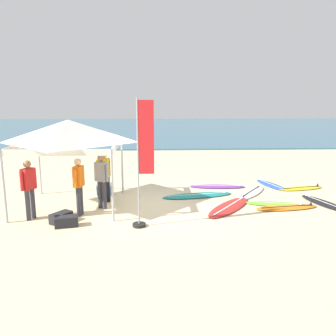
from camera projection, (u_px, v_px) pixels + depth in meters
name	position (u px, v px, depth m)	size (l,w,h in m)	color
ground_plane	(149.00, 207.00, 10.78)	(80.00, 80.00, 0.00)	beige
sea	(153.00, 128.00, 40.31)	(80.00, 36.00, 0.10)	#386B84
canopy_tent	(69.00, 132.00, 10.45)	(3.06, 3.06, 2.75)	#B7B7BC
surfboard_orange	(287.00, 207.00, 10.65)	(2.09, 0.84, 0.19)	orange
surfboard_teal	(198.00, 195.00, 11.99)	(2.61, 1.19, 0.19)	#19847F
surfboard_white	(250.00, 192.00, 12.35)	(1.76, 2.14, 0.19)	white
surfboard_black	(324.00, 203.00, 11.09)	(1.09, 2.06, 0.19)	black
surfboard_purple	(217.00, 186.00, 13.21)	(2.18, 0.74, 0.19)	purple
surfboard_yellow	(301.00, 188.00, 12.94)	(1.91, 0.91, 0.19)	yellow
surfboard_blue	(271.00, 185.00, 13.47)	(0.98, 1.91, 0.19)	blue
surfboard_red	(229.00, 207.00, 10.71)	(2.05, 2.43, 0.19)	red
surfboard_lime	(276.00, 204.00, 11.00)	(1.97, 0.92, 0.19)	#7AD12D
person_grey	(102.00, 178.00, 10.47)	(0.48, 0.38, 1.71)	#383842
person_red	(29.00, 186.00, 9.53)	(0.37, 0.49, 1.71)	#383842
person_orange	(79.00, 183.00, 9.84)	(0.27, 0.54, 1.71)	#383842
person_yellow	(105.00, 173.00, 11.14)	(0.55, 0.24, 1.71)	black
banner_flag	(143.00, 169.00, 8.86)	(0.60, 0.36, 3.40)	#99999E
gear_bag_near_tent	(61.00, 218.00, 9.43)	(0.60, 0.32, 0.28)	#232328
gear_bag_by_pole	(66.00, 221.00, 9.13)	(0.60, 0.32, 0.28)	#232328
cooler_box	(104.00, 189.00, 12.15)	(0.50, 0.36, 0.39)	#2D60B7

